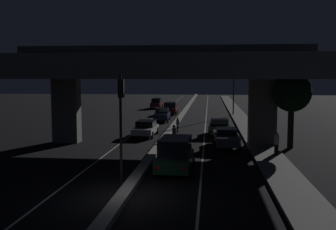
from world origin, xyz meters
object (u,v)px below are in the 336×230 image
at_px(car_dark_green_lead, 175,154).
at_px(motorcycle_red_filtering_mid, 174,135).
at_px(car_dark_red_third_oncoming, 170,108).
at_px(car_dark_blue_second_oncoming, 162,115).
at_px(pedestrian_on_sidewalk, 276,144).
at_px(car_white_lead_oncoming, 146,128).
at_px(car_dark_red_fourth_oncoming, 157,103).
at_px(car_grey_second, 226,137).
at_px(motorcycle_black_filtering_near, 162,153).
at_px(traffic_light_left_of_median, 121,110).
at_px(street_lamp, 232,81).
at_px(car_dark_green_third, 219,127).
at_px(motorcycle_white_filtering_far, 178,125).

distance_m(car_dark_green_lead, motorcycle_red_filtering_mid, 9.72).
distance_m(car_dark_red_third_oncoming, motorcycle_red_filtering_mid, 24.75).
bearing_deg(car_dark_blue_second_oncoming, pedestrian_on_sidewalk, 24.95).
xyz_separation_m(car_white_lead_oncoming, car_dark_red_fourth_oncoming, (-3.20, 31.36, 0.16)).
bearing_deg(car_grey_second, car_white_lead_oncoming, 52.42).
bearing_deg(motorcycle_black_filtering_near, car_dark_red_fourth_oncoming, 9.31).
relative_size(car_grey_second, car_white_lead_oncoming, 1.04).
height_order(traffic_light_left_of_median, pedestrian_on_sidewalk, traffic_light_left_of_median).
xyz_separation_m(car_white_lead_oncoming, pedestrian_on_sidewalk, (10.37, -8.70, 0.22)).
bearing_deg(car_dark_blue_second_oncoming, car_white_lead_oncoming, -1.81).
xyz_separation_m(street_lamp, pedestrian_on_sidewalk, (1.47, -28.71, -3.92)).
height_order(car_dark_green_third, motorcycle_red_filtering_mid, motorcycle_red_filtering_mid).
xyz_separation_m(car_white_lead_oncoming, car_dark_red_third_oncoming, (0.18, 20.92, 0.14)).
distance_m(traffic_light_left_of_median, car_white_lead_oncoming, 16.06).
xyz_separation_m(motorcycle_red_filtering_mid, pedestrian_on_sidewalk, (7.41, -5.04, 0.31)).
relative_size(motorcycle_black_filtering_near, motorcycle_red_filtering_mid, 0.96).
bearing_deg(pedestrian_on_sidewalk, motorcycle_white_filtering_far, 122.59).
relative_size(street_lamp, car_grey_second, 1.74).
height_order(traffic_light_left_of_median, motorcycle_white_filtering_far, traffic_light_left_of_median).
distance_m(motorcycle_red_filtering_mid, motorcycle_white_filtering_far, 6.97).
distance_m(traffic_light_left_of_median, car_dark_blue_second_oncoming, 27.92).
bearing_deg(car_dark_red_third_oncoming, car_dark_blue_second_oncoming, -2.43).
height_order(car_dark_red_third_oncoming, car_dark_red_fourth_oncoming, car_dark_red_fourth_oncoming).
relative_size(car_dark_blue_second_oncoming, motorcycle_black_filtering_near, 2.56).
bearing_deg(car_dark_red_fourth_oncoming, motorcycle_red_filtering_mid, 11.15).
relative_size(car_white_lead_oncoming, pedestrian_on_sidewalk, 2.91).
height_order(street_lamp, motorcycle_black_filtering_near, street_lamp).
height_order(car_dark_green_third, car_dark_red_third_oncoming, car_dark_red_third_oncoming).
bearing_deg(traffic_light_left_of_median, car_dark_red_fourth_oncoming, 95.45).
height_order(car_dark_blue_second_oncoming, motorcycle_white_filtering_far, car_dark_blue_second_oncoming).
height_order(car_dark_green_lead, motorcycle_red_filtering_mid, car_dark_green_lead).
height_order(car_dark_blue_second_oncoming, motorcycle_black_filtering_near, car_dark_blue_second_oncoming).
relative_size(car_dark_green_lead, car_grey_second, 0.87).
relative_size(car_white_lead_oncoming, motorcycle_black_filtering_near, 2.42).
bearing_deg(car_dark_red_fourth_oncoming, car_dark_green_third, 19.45).
bearing_deg(motorcycle_black_filtering_near, car_dark_green_third, -17.05).
distance_m(car_dark_green_third, car_dark_blue_second_oncoming, 12.74).
distance_m(car_dark_green_lead, motorcycle_white_filtering_far, 16.68).
xyz_separation_m(traffic_light_left_of_median, car_dark_blue_second_oncoming, (-1.22, 27.74, -2.97)).
bearing_deg(motorcycle_black_filtering_near, car_dark_green_lead, -155.98).
bearing_deg(motorcycle_black_filtering_near, traffic_light_left_of_median, 163.87).
bearing_deg(street_lamp, car_dark_red_third_oncoming, 173.99).
bearing_deg(car_dark_green_lead, car_dark_red_third_oncoming, 7.93).
xyz_separation_m(street_lamp, motorcycle_white_filtering_far, (-6.20, -16.71, -4.28)).
height_order(car_dark_green_lead, car_dark_blue_second_oncoming, car_dark_green_lead).
distance_m(car_dark_green_lead, car_grey_second, 8.94).
height_order(car_dark_red_third_oncoming, pedestrian_on_sidewalk, pedestrian_on_sidewalk).
bearing_deg(car_white_lead_oncoming, car_grey_second, 56.34).
distance_m(traffic_light_left_of_median, street_lamp, 36.54).
distance_m(car_grey_second, motorcycle_red_filtering_mid, 4.39).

